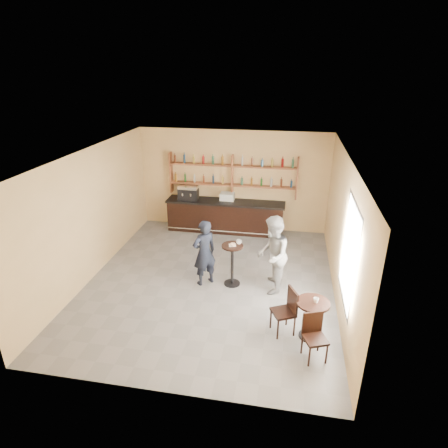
% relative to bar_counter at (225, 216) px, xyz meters
% --- Properties ---
extents(floor, '(7.00, 7.00, 0.00)m').
position_rel_bar_counter_xyz_m(floor, '(0.18, -3.15, -0.51)').
color(floor, slate).
rests_on(floor, ground).
extents(ceiling, '(7.00, 7.00, 0.00)m').
position_rel_bar_counter_xyz_m(ceiling, '(0.18, -3.15, 2.69)').
color(ceiling, white).
rests_on(ceiling, wall_back).
extents(wall_back, '(7.00, 0.00, 7.00)m').
position_rel_bar_counter_xyz_m(wall_back, '(0.18, 0.35, 1.09)').
color(wall_back, '#DCB77D').
rests_on(wall_back, floor).
extents(wall_front, '(7.00, 0.00, 7.00)m').
position_rel_bar_counter_xyz_m(wall_front, '(0.18, -6.65, 1.09)').
color(wall_front, '#DCB77D').
rests_on(wall_front, floor).
extents(wall_left, '(0.00, 7.00, 7.00)m').
position_rel_bar_counter_xyz_m(wall_left, '(-2.82, -3.15, 1.09)').
color(wall_left, '#DCB77D').
rests_on(wall_left, floor).
extents(wall_right, '(0.00, 7.00, 7.00)m').
position_rel_bar_counter_xyz_m(wall_right, '(3.18, -3.15, 1.09)').
color(wall_right, '#DCB77D').
rests_on(wall_right, floor).
extents(window_pane, '(0.00, 2.00, 2.00)m').
position_rel_bar_counter_xyz_m(window_pane, '(3.17, -4.35, 1.19)').
color(window_pane, white).
rests_on(window_pane, wall_right).
extents(window_frame, '(0.04, 1.70, 2.10)m').
position_rel_bar_counter_xyz_m(window_frame, '(3.17, -4.35, 1.19)').
color(window_frame, black).
rests_on(window_frame, wall_right).
extents(shelf_unit, '(4.00, 0.26, 1.40)m').
position_rel_bar_counter_xyz_m(shelf_unit, '(0.18, 0.22, 1.30)').
color(shelf_unit, brown).
rests_on(shelf_unit, wall_back).
extents(liquor_bottles, '(3.68, 0.10, 1.00)m').
position_rel_bar_counter_xyz_m(liquor_bottles, '(0.18, 0.22, 1.47)').
color(liquor_bottles, '#8C5919').
rests_on(liquor_bottles, shelf_unit).
extents(bar_counter, '(3.77, 0.73, 1.02)m').
position_rel_bar_counter_xyz_m(bar_counter, '(0.00, 0.00, 0.00)').
color(bar_counter, black).
rests_on(bar_counter, floor).
extents(espresso_machine, '(0.64, 0.43, 0.45)m').
position_rel_bar_counter_xyz_m(espresso_machine, '(-1.21, 0.00, 0.73)').
color(espresso_machine, black).
rests_on(espresso_machine, bar_counter).
extents(pastry_case, '(0.45, 0.36, 0.27)m').
position_rel_bar_counter_xyz_m(pastry_case, '(0.06, 0.00, 0.65)').
color(pastry_case, silver).
rests_on(pastry_case, bar_counter).
extents(pedestal_table, '(0.55, 0.55, 1.07)m').
position_rel_bar_counter_xyz_m(pedestal_table, '(0.73, -3.16, 0.02)').
color(pedestal_table, black).
rests_on(pedestal_table, floor).
extents(napkin, '(0.20, 0.20, 0.00)m').
position_rel_bar_counter_xyz_m(napkin, '(0.73, -3.16, 0.56)').
color(napkin, white).
rests_on(napkin, pedestal_table).
extents(donut, '(0.16, 0.16, 0.05)m').
position_rel_bar_counter_xyz_m(donut, '(0.74, -3.17, 0.59)').
color(donut, '#CD804B').
rests_on(donut, napkin).
extents(cup_pedestal, '(0.16, 0.16, 0.10)m').
position_rel_bar_counter_xyz_m(cup_pedestal, '(0.87, -3.06, 0.61)').
color(cup_pedestal, white).
rests_on(cup_pedestal, pedestal_table).
extents(man_main, '(0.72, 0.71, 1.68)m').
position_rel_bar_counter_xyz_m(man_main, '(0.06, -3.23, 0.33)').
color(man_main, black).
rests_on(man_main, floor).
extents(cafe_table, '(0.86, 0.86, 0.82)m').
position_rel_bar_counter_xyz_m(cafe_table, '(2.56, -4.81, -0.10)').
color(cafe_table, black).
rests_on(cafe_table, floor).
extents(cup_cafe, '(0.12, 0.12, 0.10)m').
position_rel_bar_counter_xyz_m(cup_cafe, '(2.61, -4.81, 0.36)').
color(cup_cafe, white).
rests_on(cup_cafe, cafe_table).
extents(chair_west, '(0.56, 0.56, 0.97)m').
position_rel_bar_counter_xyz_m(chair_west, '(2.01, -4.76, -0.03)').
color(chair_west, black).
rests_on(chair_west, floor).
extents(chair_south, '(0.51, 0.51, 0.91)m').
position_rel_bar_counter_xyz_m(chair_south, '(2.61, -5.41, -0.06)').
color(chair_south, black).
rests_on(chair_south, floor).
extents(patron_second, '(0.72, 0.92, 1.89)m').
position_rel_bar_counter_xyz_m(patron_second, '(1.68, -3.24, 0.43)').
color(patron_second, gray).
rests_on(patron_second, floor).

